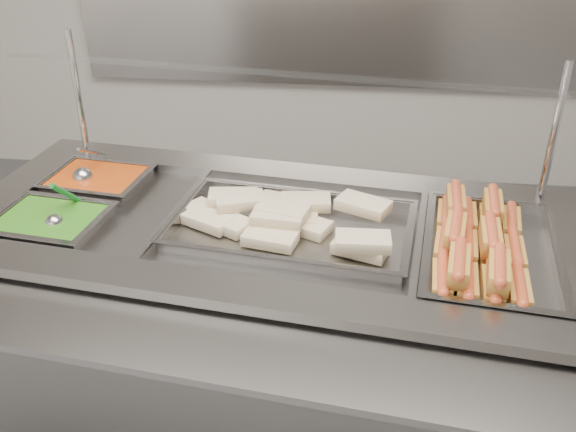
# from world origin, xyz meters

# --- Properties ---
(steam_counter) EXTENTS (1.87, 1.01, 0.85)m
(steam_counter) POSITION_xyz_m (-0.14, 0.39, 0.42)
(steam_counter) COLOR slate
(steam_counter) RESTS_ON ground
(tray_rail) EXTENTS (1.72, 0.56, 0.05)m
(tray_rail) POSITION_xyz_m (-0.20, -0.09, 0.81)
(tray_rail) COLOR gray
(tray_rail) RESTS_ON steam_counter
(sneeze_guard) EXTENTS (1.59, 0.47, 0.42)m
(sneeze_guard) POSITION_xyz_m (-0.11, 0.59, 1.20)
(sneeze_guard) COLOR silver
(sneeze_guard) RESTS_ON steam_counter
(pan_hotdogs) EXTENTS (0.39, 0.56, 0.09)m
(pan_hotdogs) POSITION_xyz_m (0.45, 0.31, 0.81)
(pan_hotdogs) COLOR gray
(pan_hotdogs) RESTS_ON steam_counter
(pan_wraps) EXTENTS (0.69, 0.46, 0.07)m
(pan_wraps) POSITION_xyz_m (-0.08, 0.38, 0.83)
(pan_wraps) COLOR gray
(pan_wraps) RESTS_ON steam_counter
(pan_beans) EXTENTS (0.31, 0.26, 0.09)m
(pan_beans) POSITION_xyz_m (-0.73, 0.60, 0.81)
(pan_beans) COLOR gray
(pan_beans) RESTS_ON steam_counter
(pan_peas) EXTENTS (0.31, 0.26, 0.09)m
(pan_peas) POSITION_xyz_m (-0.76, 0.33, 0.81)
(pan_peas) COLOR gray
(pan_peas) RESTS_ON steam_counter
(hotdogs_in_buns) EXTENTS (0.29, 0.51, 0.11)m
(hotdogs_in_buns) POSITION_xyz_m (0.42, 0.32, 0.86)
(hotdogs_in_buns) COLOR #AF7224
(hotdogs_in_buns) RESTS_ON pan_hotdogs
(tortilla_wraps) EXTENTS (0.61, 0.34, 0.09)m
(tortilla_wraps) POSITION_xyz_m (-0.11, 0.39, 0.86)
(tortilla_wraps) COLOR #D3B78E
(tortilla_wraps) RESTS_ON pan_wraps
(ladle) EXTENTS (0.07, 0.19, 0.14)m
(ladle) POSITION_xyz_m (-0.77, 0.59, 0.86)
(ladle) COLOR #B9B9BE
(ladle) RESTS_ON pan_beans
(serving_spoon) EXTENTS (0.05, 0.16, 0.14)m
(serving_spoon) POSITION_xyz_m (-0.73, 0.32, 0.86)
(serving_spoon) COLOR #B9B9BE
(serving_spoon) RESTS_ON pan_peas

